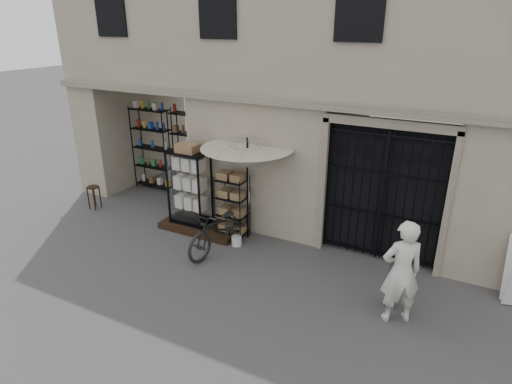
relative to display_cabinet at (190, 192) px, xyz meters
The scene contains 14 objects.
ground 3.25m from the display_cabinet, 30.09° to the right, with size 80.00×80.00×0.00m, color black.
main_building 5.07m from the display_cabinet, 42.34° to the left, with size 14.00×4.00×9.00m, color gray.
shop_recess 2.27m from the display_cabinet, 145.57° to the left, with size 3.00×1.70×3.00m, color black.
shop_shelving 2.57m from the display_cabinet, 136.92° to the left, with size 2.70×0.50×2.50m, color black.
iron_gate 4.52m from the display_cabinet, ahead, with size 2.50×0.21×3.00m.
step_platform 0.93m from the display_cabinet, ahead, with size 2.00×0.90×0.15m, color black.
display_cabinet is the anchor object (origin of this frame).
wire_rack 1.19m from the display_cabinet, ahead, with size 0.79×0.67×1.54m.
market_umbrella 1.91m from the display_cabinet, ahead, with size 2.10×2.13×2.94m.
white_bucket 1.71m from the display_cabinet, 11.67° to the right, with size 0.23×0.23×0.22m, color silver.
bicycle 1.70m from the display_cabinet, 26.74° to the right, with size 0.72×1.08×2.06m, color black.
wooden_stool 3.11m from the display_cabinet, behind, with size 0.38×0.38×0.65m.
steel_bollard 5.17m from the display_cabinet, 11.48° to the right, with size 0.17×0.17×0.91m, color #575B61.
shopkeeper 5.45m from the display_cabinet, 14.32° to the right, with size 0.69×1.89×0.45m, color silver.
Camera 1 is at (3.14, -6.28, 4.84)m, focal length 30.00 mm.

